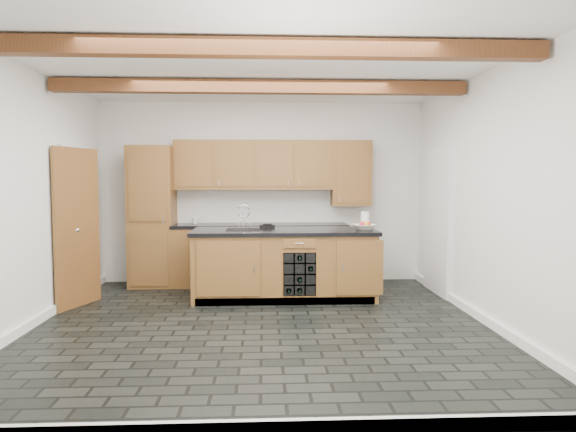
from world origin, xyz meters
The scene contains 10 objects.
ground centered at (0.00, 0.00, 0.00)m, with size 5.00×5.00×0.00m, color black.
room_shell centered at (-0.09, 0.53, 1.53)m, with size 5.01×5.00×5.00m.
back_cabinetry centered at (-0.38, 2.24, 0.98)m, with size 3.65×0.62×2.20m.
island centered at (0.31, 1.28, 0.46)m, with size 2.48×0.96×0.93m.
faucet centered at (-0.25, 1.33, 0.96)m, with size 0.45×0.40×0.34m.
kitchen_scale centered at (0.07, 1.52, 0.96)m, with size 0.21×0.16×0.06m.
fruit_bowl centered at (1.38, 1.22, 0.97)m, with size 0.30×0.30×0.07m, color silver.
fruit_cluster centered at (1.38, 1.22, 1.01)m, with size 0.16×0.17×0.07m.
paper_towel centered at (1.42, 1.40, 1.05)m, with size 0.12×0.12×0.23m, color white.
mug centered at (-1.02, 2.27, 0.98)m, with size 0.10×0.10×0.09m, color white.
Camera 1 is at (0.03, -5.59, 1.60)m, focal length 32.00 mm.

